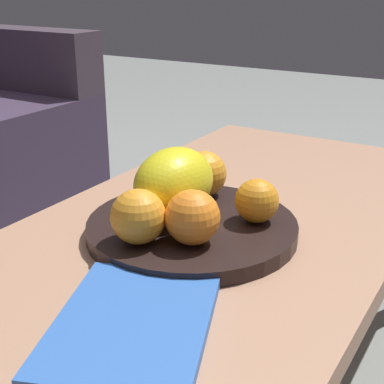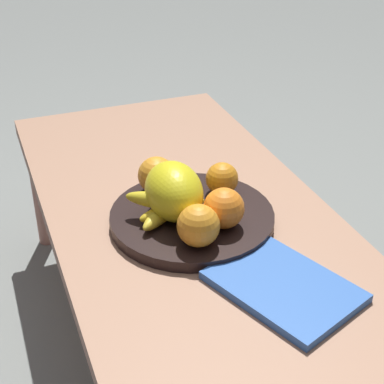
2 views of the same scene
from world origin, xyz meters
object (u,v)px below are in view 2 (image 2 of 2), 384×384
object	(u,v)px
fruit_bowl	(192,218)
orange_back	(157,175)
coffee_table	(188,226)
orange_left	(198,226)
orange_front	(224,208)
banana_bunch	(166,207)
orange_right	(222,178)
melon_large_front	(174,191)
magazine	(284,286)

from	to	relation	value
fruit_bowl	orange_back	bearing A→B (deg)	20.69
coffee_table	orange_left	bearing A→B (deg)	166.60
orange_front	orange_back	xyz separation A→B (m)	(0.17, 0.08, -0.00)
orange_left	banana_bunch	xyz separation A→B (m)	(0.11, 0.03, -0.02)
orange_back	orange_right	bearing A→B (deg)	-112.17
melon_large_front	orange_left	size ratio (longest dim) A/B	1.89
fruit_bowl	orange_front	size ratio (longest dim) A/B	4.15
melon_large_front	coffee_table	bearing A→B (deg)	-44.94
magazine	orange_front	bearing A→B (deg)	-11.21
orange_front	banana_bunch	xyz separation A→B (m)	(0.07, 0.10, -0.02)
fruit_bowl	orange_left	world-z (taller)	orange_left
fruit_bowl	magazine	distance (m)	0.27
banana_bunch	fruit_bowl	bearing A→B (deg)	-88.98
banana_bunch	orange_right	bearing A→B (deg)	-68.98
orange_right	fruit_bowl	bearing A→B (deg)	121.59
fruit_bowl	orange_front	bearing A→B (deg)	-148.24
orange_right	orange_back	xyz separation A→B (m)	(0.05, 0.13, 0.01)
orange_back	orange_left	bearing A→B (deg)	-176.52
orange_front	fruit_bowl	bearing A→B (deg)	31.76
fruit_bowl	orange_right	size ratio (longest dim) A/B	4.80
magazine	orange_right	bearing A→B (deg)	-23.68
coffee_table	banana_bunch	xyz separation A→B (m)	(-0.05, 0.07, 0.09)
orange_back	magazine	distance (m)	0.39
melon_large_front	banana_bunch	xyz separation A→B (m)	(-0.01, 0.02, -0.03)
fruit_bowl	banana_bunch	size ratio (longest dim) A/B	1.98
orange_right	melon_large_front	bearing A→B (deg)	111.55
fruit_bowl	orange_left	distance (m)	0.12
fruit_bowl	banana_bunch	world-z (taller)	banana_bunch
orange_front	orange_left	bearing A→B (deg)	119.52
orange_right	orange_back	distance (m)	0.14
orange_front	banana_bunch	world-z (taller)	orange_front
orange_back	banana_bunch	distance (m)	0.11
orange_left	orange_right	bearing A→B (deg)	-35.98
orange_back	magazine	world-z (taller)	orange_back
fruit_bowl	melon_large_front	bearing A→B (deg)	82.38
coffee_table	orange_left	xyz separation A→B (m)	(-0.16, 0.04, 0.11)
melon_large_front	banana_bunch	size ratio (longest dim) A/B	0.90
orange_front	orange_back	world-z (taller)	same
orange_left	orange_right	size ratio (longest dim) A/B	1.16
coffee_table	orange_front	xyz separation A→B (m)	(-0.12, -0.03, 0.11)
coffee_table	fruit_bowl	size ratio (longest dim) A/B	3.61
orange_right	orange_left	bearing A→B (deg)	144.02
melon_large_front	orange_back	world-z (taller)	melon_large_front
fruit_bowl	orange_right	xyz separation A→B (m)	(0.05, -0.09, 0.05)
banana_bunch	magazine	world-z (taller)	banana_bunch
coffee_table	melon_large_front	size ratio (longest dim) A/B	7.92
orange_left	magazine	size ratio (longest dim) A/B	0.33
orange_left	orange_back	xyz separation A→B (m)	(0.21, 0.01, -0.00)
orange_right	coffee_table	bearing A→B (deg)	91.96
orange_front	coffee_table	bearing A→B (deg)	14.80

